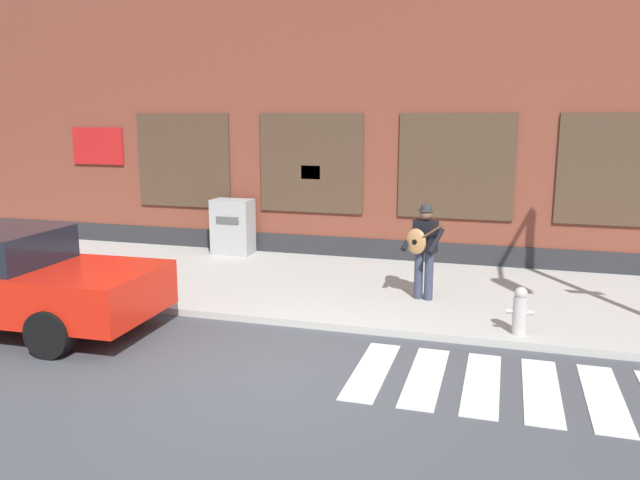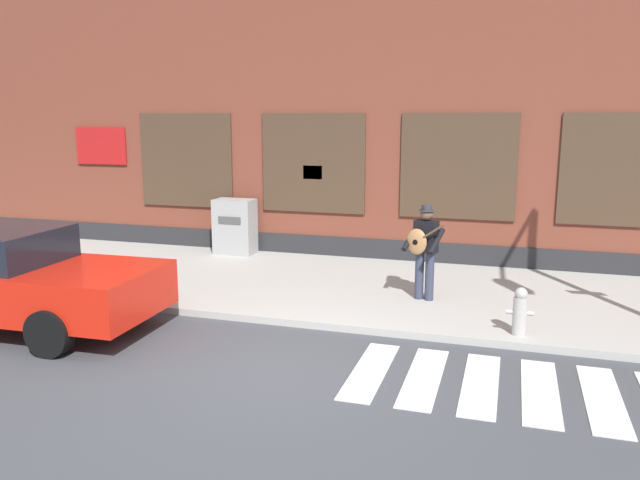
{
  "view_description": "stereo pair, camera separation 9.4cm",
  "coord_description": "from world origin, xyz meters",
  "px_view_note": "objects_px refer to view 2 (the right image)",
  "views": [
    {
      "loc": [
        2.6,
        -6.92,
        3.17
      ],
      "look_at": [
        -0.09,
        2.04,
        1.33
      ],
      "focal_mm": 35.0,
      "sensor_mm": 36.0,
      "label": 1
    },
    {
      "loc": [
        2.69,
        -6.89,
        3.17
      ],
      "look_at": [
        -0.09,
        2.04,
        1.33
      ],
      "focal_mm": 35.0,
      "sensor_mm": 36.0,
      "label": 2
    }
  ],
  "objects_px": {
    "red_car": "(9,278)",
    "fire_hydrant": "(520,312)",
    "busker": "(424,246)",
    "utility_box": "(235,227)"
  },
  "relations": [
    {
      "from": "red_car",
      "to": "fire_hydrant",
      "type": "distance_m",
      "value": 7.63
    },
    {
      "from": "utility_box",
      "to": "busker",
      "type": "bearing_deg",
      "value": -27.79
    },
    {
      "from": "busker",
      "to": "utility_box",
      "type": "height_order",
      "value": "busker"
    },
    {
      "from": "red_car",
      "to": "busker",
      "type": "distance_m",
      "value": 6.6
    },
    {
      "from": "red_car",
      "to": "fire_hydrant",
      "type": "height_order",
      "value": "red_car"
    },
    {
      "from": "fire_hydrant",
      "to": "busker",
      "type": "bearing_deg",
      "value": 139.16
    },
    {
      "from": "busker",
      "to": "utility_box",
      "type": "relative_size",
      "value": 1.31
    },
    {
      "from": "busker",
      "to": "utility_box",
      "type": "bearing_deg",
      "value": 152.21
    },
    {
      "from": "busker",
      "to": "red_car",
      "type": "bearing_deg",
      "value": -153.23
    },
    {
      "from": "utility_box",
      "to": "fire_hydrant",
      "type": "relative_size",
      "value": 1.78
    }
  ]
}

